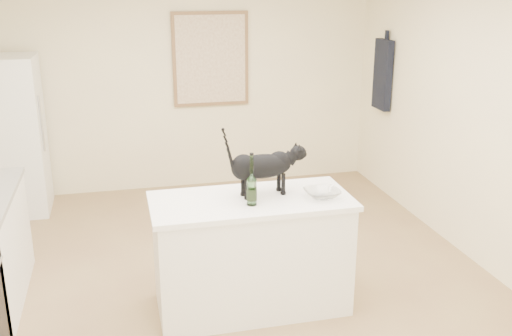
% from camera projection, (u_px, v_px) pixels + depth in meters
% --- Properties ---
extents(floor, '(5.50, 5.50, 0.00)m').
position_uv_depth(floor, '(234.00, 294.00, 4.80)').
color(floor, '#9A7F51').
rests_on(floor, ground).
extents(wall_back, '(4.50, 0.00, 4.50)m').
position_uv_depth(wall_back, '(186.00, 81.00, 6.94)').
color(wall_back, beige).
rests_on(wall_back, ground).
extents(wall_right, '(0.00, 5.50, 5.50)m').
position_uv_depth(wall_right, '(495.00, 124.00, 4.91)').
color(wall_right, beige).
rests_on(wall_right, ground).
extents(island_base, '(1.44, 0.67, 0.86)m').
position_uv_depth(island_base, '(251.00, 256.00, 4.51)').
color(island_base, white).
rests_on(island_base, floor).
extents(island_top, '(1.50, 0.70, 0.04)m').
position_uv_depth(island_top, '(251.00, 201.00, 4.37)').
color(island_top, white).
rests_on(island_top, island_base).
extents(fridge, '(0.68, 0.68, 1.70)m').
position_uv_depth(fridge, '(10.00, 136.00, 6.27)').
color(fridge, white).
rests_on(fridge, floor).
extents(artwork_frame, '(0.90, 0.03, 1.10)m').
position_uv_depth(artwork_frame, '(211.00, 59.00, 6.90)').
color(artwork_frame, brown).
rests_on(artwork_frame, wall_back).
extents(artwork_canvas, '(0.82, 0.00, 1.02)m').
position_uv_depth(artwork_canvas, '(211.00, 59.00, 6.89)').
color(artwork_canvas, beige).
rests_on(artwork_canvas, wall_back).
extents(hanging_garment, '(0.08, 0.34, 0.80)m').
position_uv_depth(hanging_garment, '(383.00, 75.00, 6.76)').
color(hanging_garment, black).
rests_on(hanging_garment, wall_right).
extents(black_cat, '(0.60, 0.24, 0.41)m').
position_uv_depth(black_cat, '(262.00, 169.00, 4.37)').
color(black_cat, black).
rests_on(black_cat, island_top).
extents(wine_bottle, '(0.09, 0.09, 0.34)m').
position_uv_depth(wine_bottle, '(252.00, 183.00, 4.19)').
color(wine_bottle, '#265C25').
rests_on(wine_bottle, island_top).
extents(glass_bowl, '(0.28, 0.28, 0.06)m').
position_uv_depth(glass_bowl, '(322.00, 194.00, 4.37)').
color(glass_bowl, white).
rests_on(glass_bowl, island_top).
extents(fridge_paper, '(0.03, 0.12, 0.16)m').
position_uv_depth(fridge_paper, '(41.00, 108.00, 6.26)').
color(fridge_paper, silver).
rests_on(fridge_paper, fridge).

